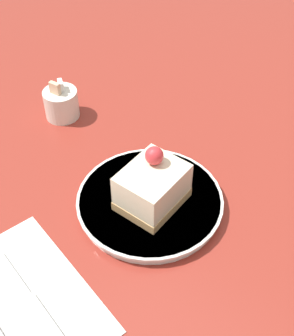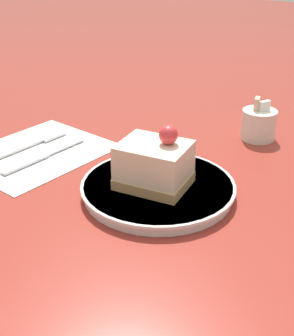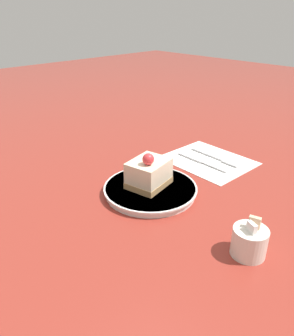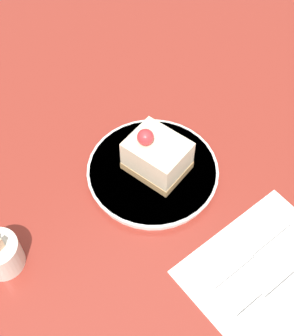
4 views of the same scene
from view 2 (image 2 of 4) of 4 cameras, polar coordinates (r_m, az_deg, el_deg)
ground_plane at (r=0.69m, az=1.70°, el=-2.08°), size 4.00×4.00×0.00m
plate at (r=0.67m, az=1.35°, el=-2.45°), size 0.22×0.22×0.02m
cake_slice at (r=0.64m, az=0.92°, el=0.48°), size 0.11×0.09×0.09m
napkin at (r=0.81m, az=-13.36°, el=1.89°), size 0.20×0.24×0.00m
fork at (r=0.84m, az=-13.71°, el=2.94°), size 0.02×0.17×0.00m
knife at (r=0.78m, az=-13.10°, el=1.20°), size 0.02×0.17×0.00m
sugar_bowl at (r=0.86m, az=13.45°, el=5.25°), size 0.06×0.06×0.08m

